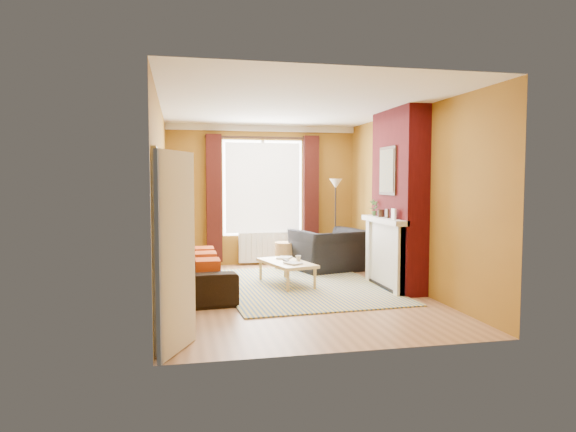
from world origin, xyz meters
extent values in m
plane|color=#8B613F|center=(0.00, 0.00, 0.00)|extent=(5.50, 5.50, 0.00)
cube|color=#8F621B|center=(0.00, 2.75, 1.40)|extent=(3.80, 0.02, 2.80)
cube|color=#8F621B|center=(0.00, -2.75, 1.40)|extent=(3.80, 0.02, 2.80)
cube|color=#8F621B|center=(1.90, 0.00, 1.40)|extent=(0.02, 5.50, 2.80)
cube|color=#8F621B|center=(-1.90, 0.00, 1.40)|extent=(0.02, 5.50, 2.80)
cube|color=white|center=(0.00, 0.00, 2.80)|extent=(3.80, 5.50, 0.01)
cube|color=#41090B|center=(1.72, 0.00, 1.40)|extent=(0.35, 1.40, 2.80)
cube|color=silver|center=(1.53, 0.00, 0.55)|extent=(0.12, 1.30, 1.10)
cube|color=silver|center=(1.48, 0.00, 1.08)|extent=(0.22, 1.40, 0.08)
cube|color=silver|center=(1.51, -0.58, 0.52)|extent=(0.16, 0.14, 1.04)
cube|color=silver|center=(1.51, 0.58, 0.52)|extent=(0.16, 0.14, 1.04)
cube|color=black|center=(1.56, 0.00, 0.45)|extent=(0.06, 0.80, 0.90)
cube|color=black|center=(1.54, 0.00, 0.03)|extent=(0.20, 1.00, 0.06)
cube|color=silver|center=(1.49, -0.35, 1.20)|extent=(0.03, 0.12, 0.16)
cube|color=#321F13|center=(1.49, -0.10, 1.19)|extent=(0.03, 0.10, 0.14)
cylinder|color=#321F13|center=(1.49, 0.15, 1.18)|extent=(0.10, 0.10, 0.12)
cube|color=#321F13|center=(1.53, 0.00, 1.85)|extent=(0.03, 0.60, 0.75)
cube|color=olive|center=(1.51, 0.00, 1.85)|extent=(0.01, 0.52, 0.66)
cube|color=silver|center=(0.00, 2.71, 2.74)|extent=(3.80, 0.08, 0.12)
cube|color=white|center=(0.00, 2.72, 1.55)|extent=(1.60, 0.04, 1.90)
cube|color=white|center=(0.00, 2.68, 1.55)|extent=(1.50, 0.02, 1.80)
cube|color=silver|center=(0.00, 2.70, 1.55)|extent=(0.06, 0.04, 1.90)
cube|color=#39100D|center=(-0.98, 2.63, 1.35)|extent=(0.30, 0.16, 2.50)
cube|color=#39100D|center=(0.98, 2.63, 1.35)|extent=(0.30, 0.16, 2.50)
cylinder|color=#321F13|center=(0.00, 2.63, 2.55)|extent=(2.30, 0.05, 0.05)
cube|color=silver|center=(0.00, 2.65, 0.35)|extent=(1.00, 0.10, 0.60)
cube|color=silver|center=(-0.45, 2.59, 0.35)|extent=(0.04, 0.03, 0.56)
cube|color=silver|center=(-0.34, 2.59, 0.35)|extent=(0.04, 0.03, 0.56)
cube|color=silver|center=(-0.23, 2.59, 0.35)|extent=(0.04, 0.03, 0.56)
cube|color=silver|center=(-0.12, 2.59, 0.35)|extent=(0.04, 0.03, 0.56)
cube|color=silver|center=(-0.01, 2.59, 0.35)|extent=(0.04, 0.03, 0.56)
cube|color=silver|center=(0.10, 2.59, 0.35)|extent=(0.04, 0.03, 0.56)
cube|color=silver|center=(0.21, 2.59, 0.35)|extent=(0.04, 0.03, 0.56)
cube|color=silver|center=(0.32, 2.59, 0.35)|extent=(0.04, 0.03, 0.56)
cube|color=silver|center=(0.43, 2.59, 0.35)|extent=(0.04, 0.03, 0.56)
cube|color=#321F13|center=(-1.87, -0.10, 1.75)|extent=(0.04, 0.44, 0.58)
cube|color=#AED632|center=(-1.84, -0.10, 1.75)|extent=(0.01, 0.38, 0.52)
cube|color=#321F13|center=(-1.87, 0.55, 1.75)|extent=(0.04, 0.44, 0.58)
cube|color=green|center=(-1.84, 0.55, 1.75)|extent=(0.01, 0.38, 0.52)
cube|color=#321F13|center=(-1.87, 1.20, 1.75)|extent=(0.04, 0.44, 0.58)
cube|color=#BA592E|center=(-1.84, 1.20, 1.75)|extent=(0.01, 0.38, 0.52)
cube|color=silver|center=(-1.88, -2.05, 1.00)|extent=(0.05, 0.94, 2.06)
cube|color=black|center=(-1.85, -2.05, 1.00)|extent=(0.02, 0.80, 1.98)
cube|color=silver|center=(-1.68, -2.41, 1.00)|extent=(0.37, 0.74, 1.98)
imported|color=#427935|center=(1.49, 0.45, 1.26)|extent=(0.14, 0.10, 0.27)
cube|color=#B43B0F|center=(-1.27, -0.28, 0.51)|extent=(0.34, 0.40, 0.16)
cube|color=#B43B0F|center=(-1.27, 0.42, 0.51)|extent=(0.34, 0.40, 0.16)
cube|color=#B43B0F|center=(-1.27, 1.02, 0.51)|extent=(0.34, 0.40, 0.16)
cube|color=#33558C|center=(0.26, 0.44, 0.01)|extent=(2.69, 3.60, 0.02)
imported|color=black|center=(-1.42, 0.32, 0.33)|extent=(1.08, 2.34, 0.66)
imported|color=black|center=(1.08, 1.68, 0.39)|extent=(1.45, 1.35, 0.78)
cube|color=#D5B97B|center=(0.04, 0.56, 0.36)|extent=(0.85, 1.27, 0.05)
cylinder|color=#D5B97B|center=(-0.05, -0.01, 0.17)|extent=(0.06, 0.06, 0.34)
cylinder|color=#D5B97B|center=(0.40, 0.11, 0.17)|extent=(0.06, 0.06, 0.34)
cylinder|color=#D5B97B|center=(-0.31, 1.01, 0.17)|extent=(0.06, 0.06, 0.34)
cylinder|color=#D5B97B|center=(0.14, 1.12, 0.17)|extent=(0.06, 0.06, 0.34)
cylinder|color=#9B7143|center=(0.33, 2.07, 0.26)|extent=(0.49, 0.49, 0.51)
cylinder|color=black|center=(1.38, 2.20, 0.02)|extent=(0.26, 0.26, 0.03)
cylinder|color=black|center=(1.38, 2.20, 0.83)|extent=(0.03, 0.03, 1.60)
cone|color=beige|center=(1.38, 2.20, 1.64)|extent=(0.26, 0.26, 0.19)
imported|color=#999999|center=(0.00, 0.24, 0.40)|extent=(0.31, 0.33, 0.03)
imported|color=#999999|center=(-0.02, 0.95, 0.40)|extent=(0.33, 0.36, 0.02)
imported|color=#999999|center=(0.25, 0.61, 0.43)|extent=(0.10, 0.10, 0.08)
cube|color=#252527|center=(0.04, 0.60, 0.40)|extent=(0.09, 0.16, 0.02)
camera|label=1|loc=(-1.64, -7.51, 1.70)|focal=32.00mm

